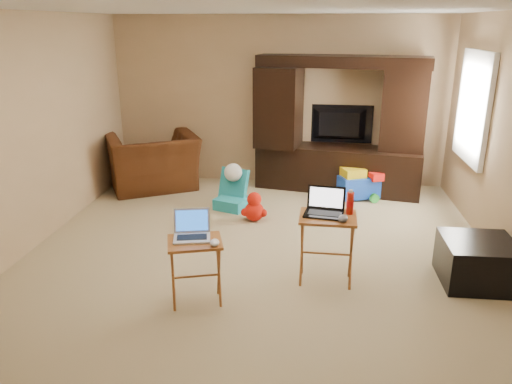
# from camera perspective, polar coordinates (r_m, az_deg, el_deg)

# --- Properties ---
(floor) EXTENTS (5.50, 5.50, 0.00)m
(floor) POSITION_cam_1_polar(r_m,az_deg,el_deg) (5.38, 0.25, -7.41)
(floor) COLOR #C2B486
(floor) RESTS_ON ground
(ceiling) EXTENTS (5.50, 5.50, 0.00)m
(ceiling) POSITION_cam_1_polar(r_m,az_deg,el_deg) (4.83, 0.30, 20.27)
(ceiling) COLOR silver
(ceiling) RESTS_ON ground
(wall_back) EXTENTS (5.00, 0.00, 5.00)m
(wall_back) POSITION_cam_1_polar(r_m,az_deg,el_deg) (7.65, 2.65, 10.29)
(wall_back) COLOR tan
(wall_back) RESTS_ON ground
(wall_front) EXTENTS (5.00, 0.00, 5.00)m
(wall_front) POSITION_cam_1_polar(r_m,az_deg,el_deg) (2.40, -7.29, -9.28)
(wall_front) COLOR tan
(wall_front) RESTS_ON ground
(wall_left) EXTENTS (0.00, 5.50, 5.50)m
(wall_left) POSITION_cam_1_polar(r_m,az_deg,el_deg) (5.79, -25.26, 5.79)
(wall_left) COLOR tan
(wall_left) RESTS_ON ground
(window_pane) EXTENTS (0.00, 1.20, 1.20)m
(window_pane) POSITION_cam_1_polar(r_m,az_deg,el_deg) (6.71, 23.75, 8.85)
(window_pane) COLOR white
(window_pane) RESTS_ON ground
(window_frame) EXTENTS (0.06, 1.14, 1.34)m
(window_frame) POSITION_cam_1_polar(r_m,az_deg,el_deg) (6.70, 23.58, 8.87)
(window_frame) COLOR white
(window_frame) RESTS_ON ground
(entertainment_center) EXTENTS (2.45, 1.02, 1.95)m
(entertainment_center) POSITION_cam_1_polar(r_m,az_deg,el_deg) (7.36, 9.56, 7.55)
(entertainment_center) COLOR black
(entertainment_center) RESTS_ON floor
(television) EXTENTS (0.99, 0.17, 0.57)m
(television) POSITION_cam_1_polar(r_m,az_deg,el_deg) (7.60, 9.48, 7.59)
(television) COLOR black
(television) RESTS_ON entertainment_center
(recliner) EXTENTS (1.64, 1.58, 0.82)m
(recliner) POSITION_cam_1_polar(r_m,az_deg,el_deg) (7.62, -11.73, 3.43)
(recliner) COLOR #43210E
(recliner) RESTS_ON floor
(child_rocker) EXTENTS (0.53, 0.56, 0.53)m
(child_rocker) POSITION_cam_1_polar(r_m,az_deg,el_deg) (6.66, -2.76, 0.26)
(child_rocker) COLOR teal
(child_rocker) RESTS_ON floor
(plush_toy) EXTENTS (0.34, 0.28, 0.38)m
(plush_toy) POSITION_cam_1_polar(r_m,az_deg,el_deg) (6.26, -0.20, -1.66)
(plush_toy) COLOR red
(plush_toy) RESTS_ON floor
(push_toy) EXTENTS (0.72, 0.62, 0.45)m
(push_toy) POSITION_cam_1_polar(r_m,az_deg,el_deg) (7.21, 11.81, 1.01)
(push_toy) COLOR blue
(push_toy) RESTS_ON floor
(ottoman) EXTENTS (0.67, 0.67, 0.42)m
(ottoman) POSITION_cam_1_polar(r_m,az_deg,el_deg) (5.24, 23.98, -7.30)
(ottoman) COLOR black
(ottoman) RESTS_ON floor
(tray_table_left) EXTENTS (0.55, 0.49, 0.60)m
(tray_table_left) POSITION_cam_1_polar(r_m,az_deg,el_deg) (4.46, -6.87, -9.07)
(tray_table_left) COLOR #A95B29
(tray_table_left) RESTS_ON floor
(tray_table_right) EXTENTS (0.53, 0.43, 0.68)m
(tray_table_right) POSITION_cam_1_polar(r_m,az_deg,el_deg) (4.80, 8.04, -6.50)
(tray_table_right) COLOR brown
(tray_table_right) RESTS_ON floor
(laptop_left) EXTENTS (0.36, 0.32, 0.24)m
(laptop_left) POSITION_cam_1_polar(r_m,az_deg,el_deg) (4.31, -7.39, -3.91)
(laptop_left) COLOR silver
(laptop_left) RESTS_ON tray_table_left
(laptop_right) EXTENTS (0.39, 0.34, 0.24)m
(laptop_right) POSITION_cam_1_polar(r_m,az_deg,el_deg) (4.64, 7.80, -1.24)
(laptop_right) COLOR black
(laptop_right) RESTS_ON tray_table_right
(mouse_left) EXTENTS (0.09, 0.13, 0.05)m
(mouse_left) POSITION_cam_1_polar(r_m,az_deg,el_deg) (4.22, -4.74, -5.78)
(mouse_left) COLOR silver
(mouse_left) RESTS_ON tray_table_left
(mouse_right) EXTENTS (0.12, 0.15, 0.06)m
(mouse_right) POSITION_cam_1_polar(r_m,az_deg,el_deg) (4.55, 9.91, -3.00)
(mouse_right) COLOR #444348
(mouse_right) RESTS_ON tray_table_right
(water_bottle) EXTENTS (0.07, 0.07, 0.21)m
(water_bottle) POSITION_cam_1_polar(r_m,az_deg,el_deg) (4.71, 10.70, -1.28)
(water_bottle) COLOR #B6170B
(water_bottle) RESTS_ON tray_table_right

